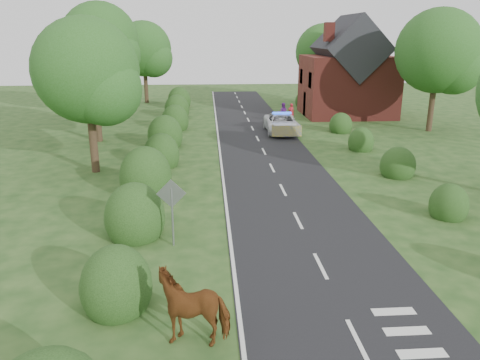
{
  "coord_description": "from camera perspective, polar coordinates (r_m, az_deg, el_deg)",
  "views": [
    {
      "loc": [
        -3.65,
        -13.8,
        7.4
      ],
      "look_at": [
        -2.3,
        5.69,
        1.3
      ],
      "focal_mm": 35.0,
      "sensor_mm": 36.0,
      "label": 1
    }
  ],
  "objects": [
    {
      "name": "ground",
      "position": [
        16.08,
        9.78,
        -10.33
      ],
      "size": [
        120.0,
        120.0,
        0.0
      ],
      "primitive_type": "plane",
      "color": "#204318"
    },
    {
      "name": "road",
      "position": [
        29.96,
        3.15,
        3.03
      ],
      "size": [
        6.0,
        70.0,
        0.02
      ],
      "primitive_type": "cube",
      "color": "black",
      "rests_on": "ground"
    },
    {
      "name": "road_markings",
      "position": [
        27.8,
        0.4,
        1.95
      ],
      "size": [
        4.96,
        70.0,
        0.01
      ],
      "color": "white",
      "rests_on": "road"
    },
    {
      "name": "hedgerow_left",
      "position": [
        26.5,
        -10.05,
        2.53
      ],
      "size": [
        2.75,
        50.41,
        3.0
      ],
      "color": "#1A3813",
      "rests_on": "ground"
    },
    {
      "name": "hedgerow_right",
      "position": [
        27.88,
        17.74,
        2.28
      ],
      "size": [
        2.1,
        45.78,
        2.1
      ],
      "color": "#1A3813",
      "rests_on": "ground"
    },
    {
      "name": "tree_left_a",
      "position": [
        26.45,
        -17.7,
        12.08
      ],
      "size": [
        5.74,
        5.6,
        8.38
      ],
      "color": "#332316",
      "rests_on": "ground"
    },
    {
      "name": "tree_left_b",
      "position": [
        34.58,
        -17.09,
        12.69
      ],
      "size": [
        5.74,
        5.6,
        8.07
      ],
      "color": "#332316",
      "rests_on": "ground"
    },
    {
      "name": "tree_left_c",
      "position": [
        44.56,
        -16.3,
        15.55
      ],
      "size": [
        6.97,
        6.8,
        10.22
      ],
      "color": "#332316",
      "rests_on": "ground"
    },
    {
      "name": "tree_left_d",
      "position": [
        54.08,
        -11.36,
        15.14
      ],
      "size": [
        6.15,
        6.0,
        8.89
      ],
      "color": "#332316",
      "rests_on": "ground"
    },
    {
      "name": "tree_right_b",
      "position": [
        39.92,
        23.45,
        13.86
      ],
      "size": [
        6.56,
        6.4,
        9.4
      ],
      "color": "#332316",
      "rests_on": "ground"
    },
    {
      "name": "tree_right_c",
      "position": [
        53.28,
        10.41,
        14.85
      ],
      "size": [
        6.15,
        6.0,
        8.58
      ],
      "color": "#332316",
      "rests_on": "ground"
    },
    {
      "name": "road_sign",
      "position": [
        16.86,
        -8.33,
        -2.77
      ],
      "size": [
        1.06,
        0.08,
        2.53
      ],
      "color": "gray",
      "rests_on": "ground"
    },
    {
      "name": "house",
      "position": [
        45.87,
        13.0,
        12.39
      ],
      "size": [
        8.0,
        7.4,
        9.17
      ],
      "color": "maroon",
      "rests_on": "ground"
    },
    {
      "name": "cow",
      "position": [
        12.3,
        -5.61,
        -15.32
      ],
      "size": [
        2.28,
        1.33,
        1.56
      ],
      "primitive_type": "imported",
      "rotation": [
        0.0,
        0.0,
        -1.65
      ],
      "color": "#5B270D",
      "rests_on": "ground"
    },
    {
      "name": "police_van",
      "position": [
        36.97,
        5.1,
        6.89
      ],
      "size": [
        2.54,
        5.4,
        1.62
      ],
      "rotation": [
        0.0,
        0.0,
        -0.02
      ],
      "color": "silver",
      "rests_on": "ground"
    },
    {
      "name": "pedestrian_red",
      "position": [
        42.24,
        6.25,
        8.22
      ],
      "size": [
        0.63,
        0.48,
        1.56
      ],
      "primitive_type": "imported",
      "rotation": [
        0.0,
        0.0,
        3.33
      ],
      "color": "#AD1E29",
      "rests_on": "ground"
    },
    {
      "name": "pedestrian_purple",
      "position": [
        41.48,
        5.24,
        8.2
      ],
      "size": [
        0.9,
        0.74,
        1.72
      ],
      "primitive_type": "imported",
      "rotation": [
        0.0,
        0.0,
        3.04
      ],
      "color": "#61217C",
      "rests_on": "ground"
    }
  ]
}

